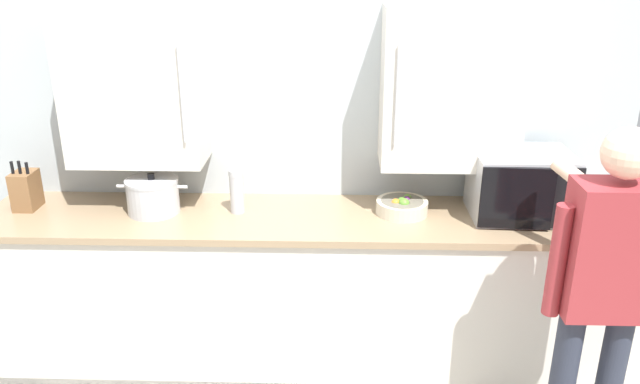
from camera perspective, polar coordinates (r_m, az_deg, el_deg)
back_wall_tiled at (r=3.35m, az=-2.40°, el=7.49°), size 3.63×0.44×2.70m
counter_unit at (r=3.44m, az=-2.51°, el=-9.24°), size 3.20×0.62×0.92m
microwave_oven at (r=3.31m, az=17.48°, el=0.63°), size 0.48×0.40×0.34m
thermos_flask at (r=3.25m, az=-7.60°, el=0.09°), size 0.08×0.08×0.23m
knife_block at (r=3.62m, az=-25.26°, el=0.17°), size 0.11×0.15×0.27m
fruit_bowl at (r=3.26m, az=7.50°, el=-1.27°), size 0.27×0.27×0.10m
stock_pot at (r=3.34m, az=-15.00°, el=-0.31°), size 0.37×0.27×0.21m
person_figure at (r=2.79m, az=24.39°, el=-7.42°), size 0.44×0.56×1.60m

